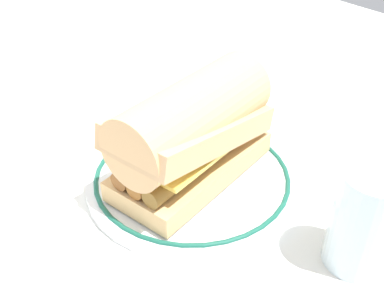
# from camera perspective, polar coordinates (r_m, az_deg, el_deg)

# --- Properties ---
(ground_plane) EXTENTS (1.50, 1.50, 0.00)m
(ground_plane) POSITION_cam_1_polar(r_m,az_deg,el_deg) (0.57, -0.35, -4.97)
(ground_plane) COLOR silver
(plate) EXTENTS (0.26, 0.26, 0.01)m
(plate) POSITION_cam_1_polar(r_m,az_deg,el_deg) (0.58, 0.00, -2.98)
(plate) COLOR white
(plate) RESTS_ON ground_plane
(sausage_sandwich) EXTENTS (0.22, 0.14, 0.12)m
(sausage_sandwich) POSITION_cam_1_polar(r_m,az_deg,el_deg) (0.54, 0.00, 2.75)
(sausage_sandwich) COLOR tan
(sausage_sandwich) RESTS_ON plate
(drinking_glass) EXTENTS (0.07, 0.07, 0.11)m
(drinking_glass) POSITION_cam_1_polar(r_m,az_deg,el_deg) (0.49, 20.13, -8.25)
(drinking_glass) COLOR silver
(drinking_glass) RESTS_ON ground_plane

